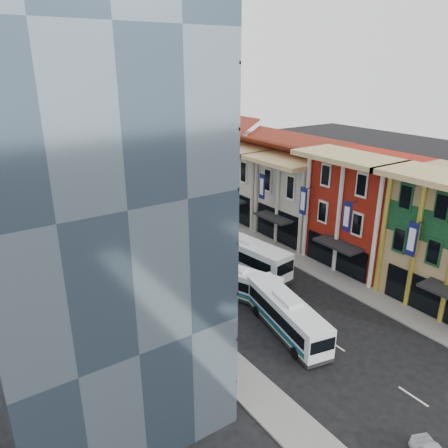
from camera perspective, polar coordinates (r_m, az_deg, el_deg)
ground at (r=33.53m, az=24.99°, el=-20.70°), size 200.00×200.00×0.00m
sidewalk_right at (r=50.67m, az=8.96°, el=-4.24°), size 3.00×90.00×0.15m
sidewalk_left at (r=42.01m, az=-8.58°, el=-9.73°), size 3.00×90.00×0.15m
shophouse_red at (r=49.31m, az=18.00°, el=1.68°), size 8.00×10.00×12.00m
shophouse_cream_near at (r=55.56m, az=10.25°, el=3.36°), size 8.00×9.00×10.00m
shophouse_cream_mid at (r=62.01m, az=4.46°, el=5.42°), size 8.00×9.00×10.00m
shophouse_cream_far at (r=70.13m, az=-0.92°, el=7.67°), size 8.00×12.00×11.00m
office_tower at (r=31.41m, az=-21.70°, el=7.94°), size 12.00×26.00×30.00m
office_block_far at (r=55.46m, az=-25.30°, el=3.81°), size 10.00×18.00×14.00m
bus_left_near at (r=36.82m, az=8.15°, el=-11.57°), size 4.38×10.49×3.28m
bus_left_far at (r=41.78m, az=1.35°, el=-7.40°), size 5.54×9.61×3.03m
bus_right at (r=46.60m, az=2.55°, el=-3.84°), size 4.26×11.97×3.75m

